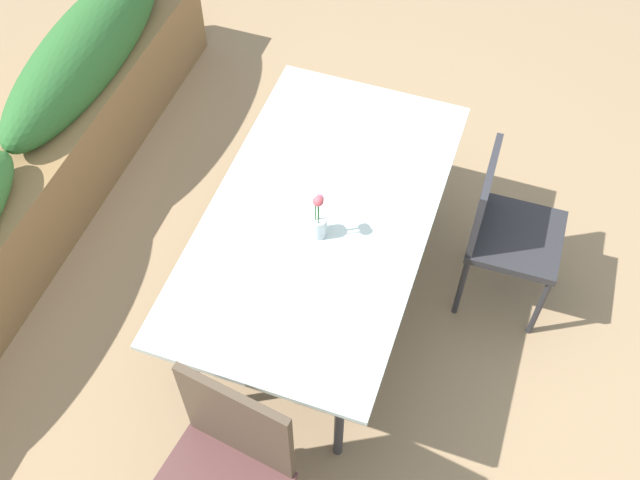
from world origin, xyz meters
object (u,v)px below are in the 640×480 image
dining_table (320,220)px  chair_near_right (504,226)px  chair_end_left (223,473)px  planter_box (23,181)px  flower_vase (318,220)px

dining_table → chair_near_right: 0.85m
chair_end_left → chair_near_right: size_ratio=1.11×
chair_near_right → planter_box: size_ratio=0.27×
chair_near_right → planter_box: (-0.40, 2.28, -0.12)m
dining_table → chair_near_right: size_ratio=1.87×
dining_table → planter_box: 1.56m
flower_vase → chair_near_right: bearing=-56.8°
flower_vase → dining_table: bearing=15.1°
chair_end_left → flower_vase: size_ratio=3.77×
flower_vase → planter_box: bearing=87.4°
planter_box → chair_near_right: bearing=-80.1°
chair_end_left → chair_near_right: chair_end_left is taller
planter_box → chair_end_left: bearing=-124.5°
chair_end_left → flower_vase: (0.99, -0.02, 0.28)m
chair_near_right → planter_box: chair_near_right is taller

